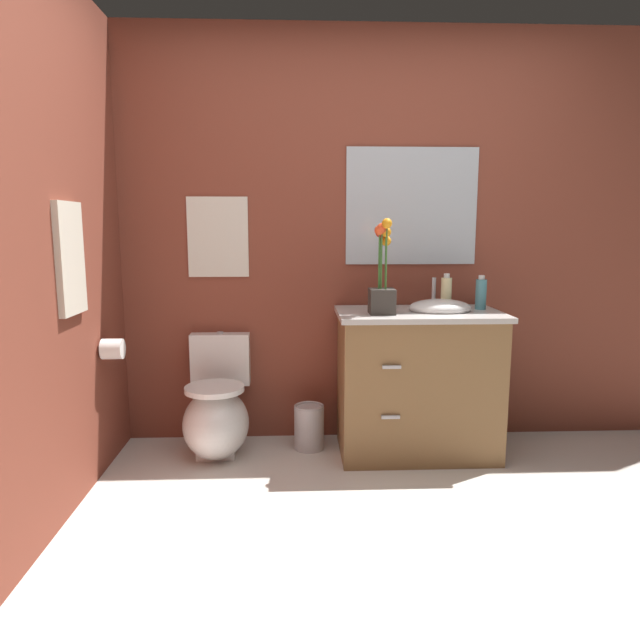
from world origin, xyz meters
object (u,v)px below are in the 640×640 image
(flower_vase, at_px, (382,281))
(trash_bin, at_px, (309,427))
(vanity_cabinet, at_px, (418,381))
(soap_bottle, at_px, (446,293))
(wall_mirror, at_px, (412,206))
(hanging_towel, at_px, (70,259))
(lotion_bottle, at_px, (481,294))
(toilet_paper_roll, at_px, (113,349))
(toilet, at_px, (217,414))
(wall_poster, at_px, (218,237))

(flower_vase, xyz_separation_m, trash_bin, (-0.40, 0.16, -0.89))
(vanity_cabinet, xyz_separation_m, soap_bottle, (0.17, 0.06, 0.51))
(wall_mirror, relative_size, hanging_towel, 1.54)
(lotion_bottle, relative_size, trash_bin, 0.74)
(wall_mirror, bearing_deg, soap_bottle, -54.67)
(trash_bin, distance_m, hanging_towel, 1.65)
(soap_bottle, height_order, toilet_paper_roll, soap_bottle)
(hanging_towel, relative_size, toilet_paper_roll, 4.73)
(toilet, bearing_deg, toilet_paper_roll, -159.25)
(hanging_towel, height_order, toilet_paper_roll, hanging_towel)
(toilet_paper_roll, bearing_deg, wall_poster, 41.83)
(lotion_bottle, distance_m, trash_bin, 1.29)
(toilet, xyz_separation_m, wall_mirror, (1.18, 0.27, 1.21))
(toilet, relative_size, vanity_cabinet, 0.67)
(soap_bottle, distance_m, toilet_paper_roll, 1.89)
(vanity_cabinet, relative_size, toilet_paper_roll, 9.35)
(trash_bin, height_order, wall_poster, wall_poster)
(lotion_bottle, xyz_separation_m, hanging_towel, (-2.13, -0.59, 0.24))
(vanity_cabinet, bearing_deg, toilet, 178.72)
(vanity_cabinet, relative_size, wall_poster, 2.14)
(lotion_bottle, height_order, trash_bin, lotion_bottle)
(toilet, height_order, lotion_bottle, lotion_bottle)
(wall_mirror, height_order, toilet_paper_roll, wall_mirror)
(flower_vase, distance_m, hanging_towel, 1.59)
(vanity_cabinet, xyz_separation_m, toilet_paper_roll, (-1.70, -0.17, 0.24))
(flower_vase, relative_size, soap_bottle, 2.49)
(lotion_bottle, xyz_separation_m, wall_mirror, (-0.38, 0.23, 0.51))
(vanity_cabinet, bearing_deg, wall_poster, 165.99)
(trash_bin, relative_size, wall_poster, 0.57)
(toilet, relative_size, lotion_bottle, 3.45)
(toilet, bearing_deg, wall_mirror, 12.82)
(wall_poster, xyz_separation_m, toilet_paper_roll, (-0.52, -0.46, -0.59))
(vanity_cabinet, relative_size, flower_vase, 1.96)
(toilet, height_order, toilet_paper_roll, toilet_paper_roll)
(vanity_cabinet, relative_size, soap_bottle, 4.86)
(lotion_bottle, height_order, wall_mirror, wall_mirror)
(hanging_towel, bearing_deg, wall_poster, 55.00)
(vanity_cabinet, height_order, wall_poster, wall_poster)
(toilet, bearing_deg, trash_bin, 5.88)
(soap_bottle, relative_size, wall_poster, 0.44)
(soap_bottle, xyz_separation_m, wall_mirror, (-0.17, 0.24, 0.50))
(soap_bottle, height_order, wall_mirror, wall_mirror)
(lotion_bottle, distance_m, wall_mirror, 0.67)
(lotion_bottle, distance_m, wall_poster, 1.60)
(toilet, relative_size, trash_bin, 2.54)
(toilet_paper_roll, bearing_deg, vanity_cabinet, 5.72)
(wall_poster, distance_m, toilet_paper_roll, 0.91)
(toilet, xyz_separation_m, trash_bin, (0.54, 0.06, -0.11))
(wall_mirror, bearing_deg, lotion_bottle, -31.13)
(flower_vase, xyz_separation_m, wall_mirror, (0.23, 0.38, 0.42))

